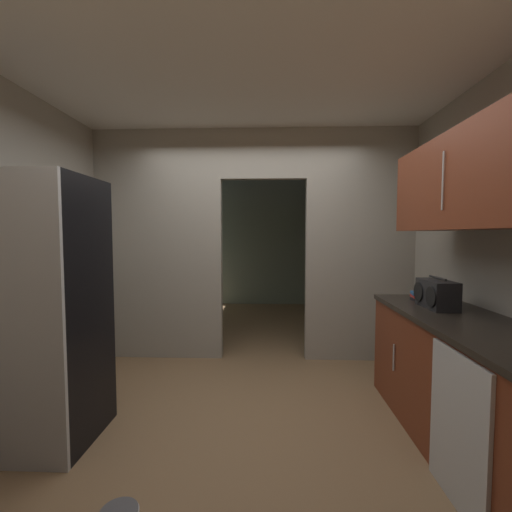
{
  "coord_description": "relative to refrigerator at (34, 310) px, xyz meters",
  "views": [
    {
      "loc": [
        0.2,
        -2.65,
        1.48
      ],
      "look_at": [
        0.05,
        0.98,
        1.26
      ],
      "focal_mm": 24.21,
      "sensor_mm": 36.0,
      "label": 1
    }
  ],
  "objects": [
    {
      "name": "kitchen_overhead_slab",
      "position": [
        1.48,
        0.73,
        1.79
      ],
      "size": [
        4.14,
        6.86,
        0.06
      ],
      "primitive_type": "cube",
      "color": "silver"
    },
    {
      "name": "dishwasher",
      "position": [
        2.7,
        -0.51,
        -0.52
      ],
      "size": [
        0.02,
        0.56,
        0.85
      ],
      "color": "#B7BABC",
      "rests_on": "ground"
    },
    {
      "name": "lower_cabinet_run",
      "position": [
        3.02,
        0.03,
        -0.49
      ],
      "size": [
        0.66,
        1.92,
        0.91
      ],
      "color": "maroon",
      "rests_on": "ground"
    },
    {
      "name": "ground",
      "position": [
        1.48,
        0.3,
        -0.94
      ],
      "size": [
        20.0,
        20.0,
        0.0
      ],
      "primitive_type": "plane",
      "color": "brown"
    },
    {
      "name": "refrigerator",
      "position": [
        0.0,
        0.0,
        0.0
      ],
      "size": [
        0.84,
        0.72,
        1.89
      ],
      "color": "black",
      "rests_on": "ground"
    },
    {
      "name": "boombox",
      "position": [
        2.98,
        0.37,
        0.07
      ],
      "size": [
        0.2,
        0.37,
        0.25
      ],
      "color": "black",
      "rests_on": "lower_cabinet_run"
    },
    {
      "name": "adjoining_room_shell",
      "position": [
        1.48,
        3.96,
        0.41
      ],
      "size": [
        3.74,
        3.31,
        2.71
      ],
      "color": "gray",
      "rests_on": "ground"
    },
    {
      "name": "kitchen_partition",
      "position": [
        1.44,
        1.73,
        0.49
      ],
      "size": [
        3.74,
        0.12,
        2.71
      ],
      "color": "#9E998C",
      "rests_on": "ground"
    },
    {
      "name": "book_stack",
      "position": [
        2.98,
        0.68,
        0.0
      ],
      "size": [
        0.14,
        0.15,
        0.08
      ],
      "color": "black",
      "rests_on": "lower_cabinet_run"
    },
    {
      "name": "upper_cabinet_counterside",
      "position": [
        3.02,
        0.03,
        0.9
      ],
      "size": [
        0.36,
        1.73,
        0.65
      ],
      "color": "maroon"
    }
  ]
}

